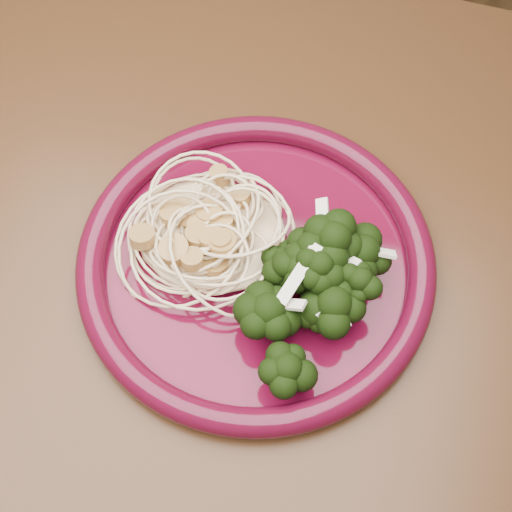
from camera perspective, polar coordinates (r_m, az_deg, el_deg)
name	(u,v)px	position (r m, az deg, el deg)	size (l,w,h in m)	color
dining_table	(190,307)	(0.72, -5.30, -4.09)	(1.20, 0.80, 0.75)	#472814
dinner_plate	(256,261)	(0.62, 0.00, -0.38)	(0.38, 0.38, 0.03)	#50071E
spaghetti_pile	(210,229)	(0.62, -3.69, 2.18)	(0.13, 0.12, 0.03)	beige
scallop_cluster	(208,207)	(0.59, -3.88, 3.95)	(0.12, 0.12, 0.04)	tan
broccoli_pile	(316,281)	(0.58, 4.80, -2.03)	(0.10, 0.16, 0.06)	black
onion_garnish	(319,261)	(0.55, 5.06, -0.43)	(0.07, 0.10, 0.05)	white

